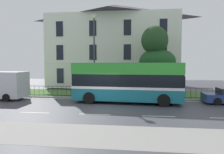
{
  "coord_description": "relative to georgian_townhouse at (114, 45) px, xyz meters",
  "views": [
    {
      "loc": [
        2.59,
        -14.39,
        3.19
      ],
      "look_at": [
        0.49,
        3.61,
        2.05
      ],
      "focal_mm": 32.75,
      "sensor_mm": 36.0,
      "label": 1
    }
  ],
  "objects": [
    {
      "name": "georgian_townhouse",
      "position": [
        0.0,
        0.0,
        0.0
      ],
      "size": [
        17.22,
        9.44,
        11.55
      ],
      "color": "silver",
      "rests_on": "ground_plane"
    },
    {
      "name": "ground_plane",
      "position": [
        0.56,
        -14.07,
        -5.94
      ],
      "size": [
        60.0,
        56.0,
        0.18
      ],
      "color": "#414249"
    },
    {
      "name": "litter_bin",
      "position": [
        2.61,
        -10.02,
        -5.27
      ],
      "size": [
        0.56,
        0.56,
        1.07
      ],
      "color": "#4C4742",
      "rests_on": "ground_plane"
    },
    {
      "name": "iron_verge_railing",
      "position": [
        -0.0,
        -10.67,
        -5.3
      ],
      "size": [
        19.77,
        0.04,
        0.97
      ],
      "color": "black",
      "rests_on": "ground_plane"
    },
    {
      "name": "street_lamp_post",
      "position": [
        -0.83,
        -10.12,
        -1.41
      ],
      "size": [
        0.36,
        0.24,
        7.79
      ],
      "color": "#333338",
      "rests_on": "ground_plane"
    },
    {
      "name": "single_decker_bus",
      "position": [
        2.44,
        -12.55,
        -4.19
      ],
      "size": [
        9.0,
        3.12,
        3.3
      ],
      "rotation": [
        0.0,
        0.0,
        -0.07
      ],
      "color": "#186B7C",
      "rests_on": "ground_plane"
    },
    {
      "name": "evergreen_tree",
      "position": [
        5.25,
        -7.31,
        -2.93
      ],
      "size": [
        4.32,
        4.32,
        7.25
      ],
      "color": "#423328",
      "rests_on": "ground_plane"
    }
  ]
}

